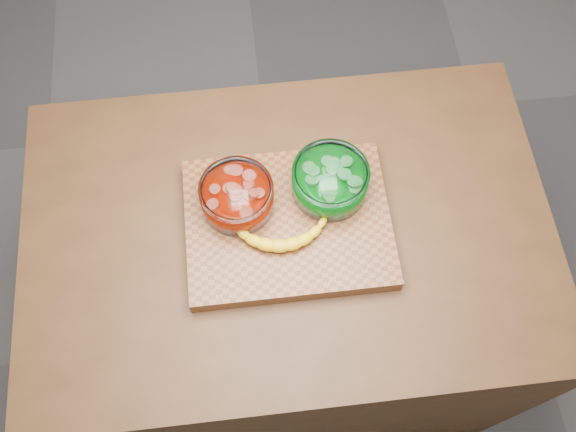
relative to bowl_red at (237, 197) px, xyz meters
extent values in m
plane|color=#505054|center=(0.11, -0.05, -0.98)|extent=(3.50, 3.50, 0.00)
cube|color=#472A15|center=(0.11, -0.05, -0.53)|extent=(1.20, 0.80, 0.90)
cube|color=brown|center=(0.11, -0.05, -0.06)|extent=(0.45, 0.35, 0.04)
cylinder|color=white|center=(0.00, 0.00, 0.00)|extent=(0.16, 0.16, 0.07)
cylinder|color=red|center=(0.00, 0.00, -0.01)|extent=(0.14, 0.14, 0.04)
cylinder|color=#FA664F|center=(0.00, 0.00, 0.02)|extent=(0.13, 0.13, 0.02)
cylinder|color=white|center=(0.21, 0.01, 0.00)|extent=(0.17, 0.17, 0.08)
cylinder|color=#037D13|center=(0.21, 0.01, -0.01)|extent=(0.15, 0.15, 0.04)
cylinder|color=#5BC25E|center=(0.21, 0.01, 0.02)|extent=(0.14, 0.14, 0.02)
camera|label=1|loc=(0.04, -0.64, 1.24)|focal=40.00mm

